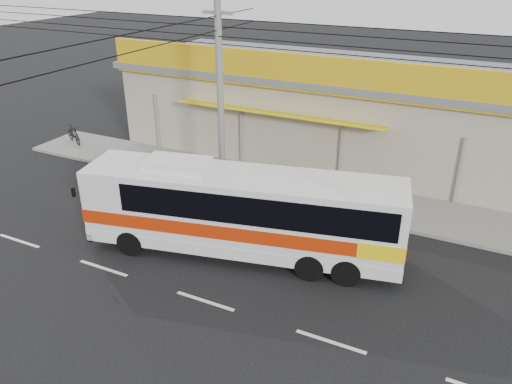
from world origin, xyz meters
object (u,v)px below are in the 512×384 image
(motorbike_dark, at_px, (74,134))
(utility_pole, at_px, (218,30))
(motorbike_red, at_px, (214,173))
(coach_bus, at_px, (247,209))

(motorbike_dark, relative_size, utility_pole, 0.05)
(motorbike_red, relative_size, motorbike_dark, 1.20)
(coach_bus, xyz_separation_m, motorbike_dark, (-13.43, 5.55, -1.11))
(motorbike_dark, bearing_deg, utility_pole, -73.39)
(coach_bus, distance_m, utility_pole, 7.14)
(motorbike_red, xyz_separation_m, utility_pole, (0.71, -0.42, 6.23))
(coach_bus, distance_m, motorbike_red, 5.84)
(motorbike_red, distance_m, motorbike_dark, 9.67)
(coach_bus, distance_m, motorbike_dark, 14.57)
(motorbike_red, xyz_separation_m, motorbike_dark, (-9.58, 1.30, -0.03))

